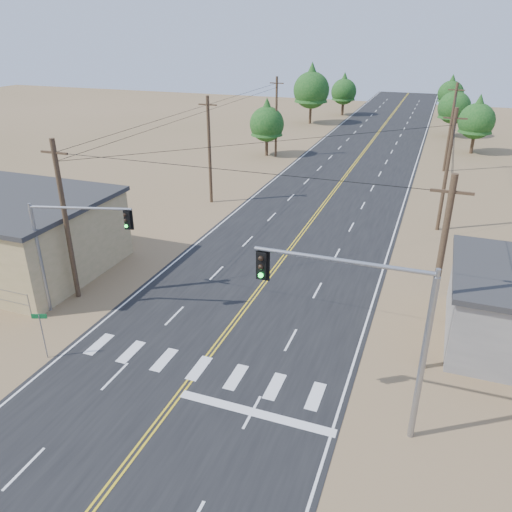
% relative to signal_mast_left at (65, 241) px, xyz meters
% --- Properties ---
extents(ground, '(220.00, 220.00, 0.00)m').
position_rel_signal_mast_left_xyz_m(ground, '(9.38, -10.46, -4.61)').
color(ground, '#8E6E4C').
rests_on(ground, ground).
extents(road, '(15.00, 200.00, 0.02)m').
position_rel_signal_mast_left_xyz_m(road, '(9.38, 19.54, -4.60)').
color(road, black).
rests_on(road, ground).
extents(utility_pole_left_near, '(1.80, 0.30, 10.00)m').
position_rel_signal_mast_left_xyz_m(utility_pole_left_near, '(-1.12, 1.54, 0.51)').
color(utility_pole_left_near, '#4C3826').
rests_on(utility_pole_left_near, ground).
extents(utility_pole_left_mid, '(1.80, 0.30, 10.00)m').
position_rel_signal_mast_left_xyz_m(utility_pole_left_mid, '(-1.12, 21.54, 0.51)').
color(utility_pole_left_mid, '#4C3826').
rests_on(utility_pole_left_mid, ground).
extents(utility_pole_left_far, '(1.80, 0.30, 10.00)m').
position_rel_signal_mast_left_xyz_m(utility_pole_left_far, '(-1.12, 41.54, 0.51)').
color(utility_pole_left_far, '#4C3826').
rests_on(utility_pole_left_far, ground).
extents(utility_pole_right_near, '(1.80, 0.30, 10.00)m').
position_rel_signal_mast_left_xyz_m(utility_pole_right_near, '(19.88, 1.54, 0.51)').
color(utility_pole_right_near, '#4C3826').
rests_on(utility_pole_right_near, ground).
extents(utility_pole_right_mid, '(1.80, 0.30, 10.00)m').
position_rel_signal_mast_left_xyz_m(utility_pole_right_mid, '(19.88, 21.54, 0.51)').
color(utility_pole_right_mid, '#4C3826').
rests_on(utility_pole_right_mid, ground).
extents(utility_pole_right_far, '(1.80, 0.30, 10.00)m').
position_rel_signal_mast_left_xyz_m(utility_pole_right_far, '(19.88, 41.54, 0.51)').
color(utility_pole_right_far, '#4C3826').
rests_on(utility_pole_right_far, ground).
extents(signal_mast_left, '(5.65, 1.79, 6.79)m').
position_rel_signal_mast_left_xyz_m(signal_mast_left, '(0.00, 0.00, 0.00)').
color(signal_mast_left, gray).
rests_on(signal_mast_left, ground).
extents(signal_mast_right, '(7.05, 0.52, 7.81)m').
position_rel_signal_mast_left_xyz_m(signal_mast_right, '(17.65, -3.48, 0.72)').
color(signal_mast_right, gray).
rests_on(signal_mast_right, ground).
extents(street_sign, '(0.74, 0.30, 2.62)m').
position_rel_signal_mast_left_xyz_m(street_sign, '(1.58, -4.35, -2.85)').
color(street_sign, gray).
rests_on(street_sign, ground).
extents(tree_left_near, '(4.47, 4.47, 7.45)m').
position_rel_signal_mast_left_xyz_m(tree_left_near, '(-2.43, 41.65, -0.05)').
color(tree_left_near, '#3F2D1E').
rests_on(tree_left_near, ground).
extents(tree_left_mid, '(6.15, 6.15, 10.25)m').
position_rel_signal_mast_left_xyz_m(tree_left_mid, '(-3.13, 66.90, 1.66)').
color(tree_left_mid, '#3F2D1E').
rests_on(tree_left_mid, ground).
extents(tree_left_far, '(4.74, 4.74, 7.90)m').
position_rel_signal_mast_left_xyz_m(tree_left_far, '(0.38, 77.99, 0.22)').
color(tree_left_far, '#3F2D1E').
rests_on(tree_left_far, ground).
extents(tree_right_near, '(4.65, 4.65, 7.75)m').
position_rel_signal_mast_left_xyz_m(tree_right_near, '(23.09, 52.45, 0.13)').
color(tree_right_near, '#3F2D1E').
rests_on(tree_right_near, ground).
extents(tree_right_mid, '(4.81, 4.81, 8.02)m').
position_rel_signal_mast_left_xyz_m(tree_right_mid, '(20.21, 63.11, 0.29)').
color(tree_right_mid, '#3F2D1E').
rests_on(tree_right_mid, ground).
extents(tree_right_far, '(4.64, 4.64, 7.73)m').
position_rel_signal_mast_left_xyz_m(tree_right_far, '(19.45, 82.73, 0.12)').
color(tree_right_far, '#3F2D1E').
rests_on(tree_right_far, ground).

